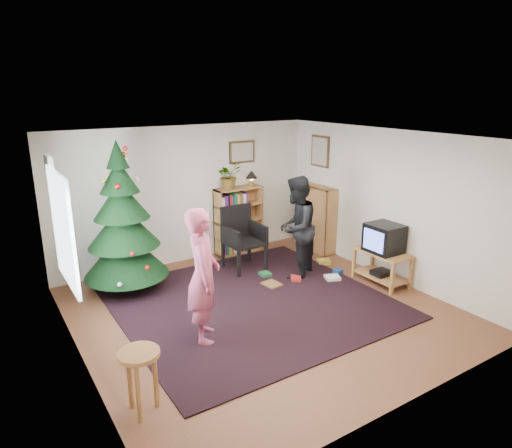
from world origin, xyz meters
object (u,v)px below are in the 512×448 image
person_standing (203,275)px  stool (140,366)px  bookshelf_back (239,220)px  armchair (241,235)px  christmas_tree (123,230)px  picture_back (242,152)px  crt_tv (384,238)px  picture_right (320,151)px  person_by_chair (296,227)px  bookshelf_right (315,217)px  potted_plant (229,175)px  table_lamp (252,176)px  tv_stand (382,264)px

person_standing → stool: bearing=152.7°
bookshelf_back → armchair: bearing=-118.1°
christmas_tree → stool: christmas_tree is taller
picture_back → crt_tv: picture_back is taller
christmas_tree → person_standing: (0.38, -2.02, -0.12)m
picture_right → person_by_chair: bearing=-143.1°
picture_back → bookshelf_right: picture_back is taller
picture_back → potted_plant: bearing=-159.9°
picture_right → bookshelf_right: picture_right is taller
picture_right → armchair: size_ratio=0.53×
picture_right → crt_tv: 2.30m
picture_back → table_lamp: bearing=-45.9°
picture_back → christmas_tree: (-2.57, -0.68, -0.95)m
tv_stand → armchair: 2.47m
tv_stand → person_by_chair: (-1.03, 1.01, 0.55)m
crt_tv → table_lamp: table_lamp is taller
picture_right → tv_stand: bearing=-97.4°
crt_tv → person_standing: size_ratio=0.30×
picture_back → crt_tv: 3.12m
christmas_tree → bookshelf_back: bearing=12.8°
bookshelf_right → armchair: bearing=91.0°
bookshelf_right → person_standing: bearing=119.1°
armchair → potted_plant: 1.19m
bookshelf_back → bookshelf_right: same height
tv_stand → crt_tv: (-0.00, 0.00, 0.46)m
person_by_chair → table_lamp: 1.68m
picture_back → stool: picture_back is taller
picture_right → table_lamp: size_ratio=2.00×
picture_right → table_lamp: (-1.19, 0.59, -0.45)m
bookshelf_back → potted_plant: size_ratio=2.54×
christmas_tree → bookshelf_right: (3.76, -0.13, -0.33)m
picture_right → potted_plant: picture_right is taller
person_standing → bookshelf_back: bearing=-14.5°
picture_back → bookshelf_back: 1.30m
tv_stand → stool: bearing=-167.9°
picture_right → crt_tv: picture_right is taller
picture_back → person_by_chair: size_ratio=0.32×
stool → person_standing: size_ratio=0.39×
bookshelf_right → tv_stand: size_ratio=1.45×
armchair → stool: armchair is taller
picture_back → armchair: bearing=-123.0°
bookshelf_right → armchair: 1.74m
person_standing → person_by_chair: bearing=-41.9°
picture_right → person_by_chair: size_ratio=0.34×
tv_stand → bookshelf_right: bearing=86.3°
picture_right → bookshelf_right: (-0.14, -0.09, -1.29)m
potted_plant → picture_right: bearing=-19.2°
bookshelf_right → crt_tv: size_ratio=2.45×
bookshelf_right → armchair: bookshelf_right is taller
person_by_chair → picture_back: bearing=-121.5°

